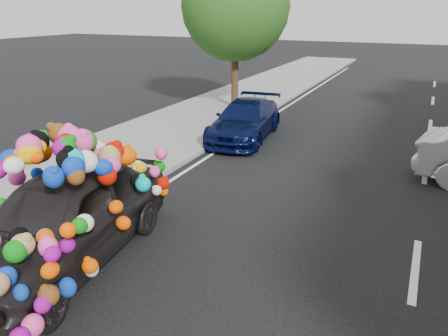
% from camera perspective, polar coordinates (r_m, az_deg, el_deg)
% --- Properties ---
extents(ground, '(100.00, 100.00, 0.00)m').
position_cam_1_polar(ground, '(8.54, -1.18, -7.46)').
color(ground, black).
rests_on(ground, ground).
extents(sidewalk, '(4.00, 60.00, 0.12)m').
position_cam_1_polar(sidewalk, '(10.95, -21.80, -2.19)').
color(sidewalk, gray).
rests_on(sidewalk, ground).
extents(kerb, '(0.15, 60.00, 0.13)m').
position_cam_1_polar(kerb, '(9.68, -13.78, -4.16)').
color(kerb, gray).
rests_on(kerb, ground).
extents(lane_markings, '(6.00, 50.00, 0.01)m').
position_cam_1_polar(lane_markings, '(7.84, 23.70, -12.03)').
color(lane_markings, silver).
rests_on(lane_markings, ground).
extents(tree_near_sidewalk, '(4.20, 4.20, 6.13)m').
position_cam_1_polar(tree_near_sidewalk, '(17.78, 1.50, 20.40)').
color(tree_near_sidewalk, '#332114').
rests_on(tree_near_sidewalk, ground).
extents(plush_art_car, '(2.79, 5.00, 2.20)m').
position_cam_1_polar(plush_art_car, '(7.40, -20.57, -3.69)').
color(plush_art_car, black).
rests_on(plush_art_car, ground).
extents(navy_sedan, '(2.08, 4.23, 1.18)m').
position_cam_1_polar(navy_sedan, '(14.00, 2.76, 6.26)').
color(navy_sedan, '#050B32').
rests_on(navy_sedan, ground).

